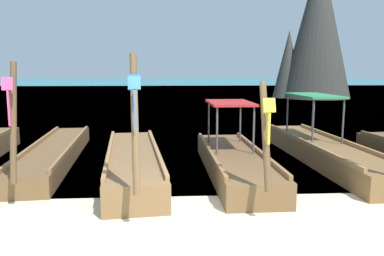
% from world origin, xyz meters
% --- Properties ---
extents(ground, '(120.00, 120.00, 0.00)m').
position_xyz_m(ground, '(0.00, 0.00, 0.00)').
color(ground, beige).
extents(sea_water, '(120.00, 120.00, 0.00)m').
position_xyz_m(sea_water, '(0.00, 61.81, 0.00)').
color(sea_water, '#147A89').
rests_on(sea_water, ground).
extents(longtail_boat_pink_ribbon, '(1.70, 7.27, 2.77)m').
position_xyz_m(longtail_boat_pink_ribbon, '(-3.85, 5.06, 0.26)').
color(longtail_boat_pink_ribbon, brown).
rests_on(longtail_boat_pink_ribbon, ground).
extents(longtail_boat_blue_ribbon, '(1.87, 6.48, 2.89)m').
position_xyz_m(longtail_boat_blue_ribbon, '(-1.49, 3.59, 0.31)').
color(longtail_boat_blue_ribbon, brown).
rests_on(longtail_boat_blue_ribbon, ground).
extents(longtail_boat_yellow_ribbon, '(1.41, 5.93, 2.40)m').
position_xyz_m(longtail_boat_yellow_ribbon, '(1.04, 3.51, 0.33)').
color(longtail_boat_yellow_ribbon, brown).
rests_on(longtail_boat_yellow_ribbon, ground).
extents(longtail_boat_red_ribbon, '(1.49, 7.37, 2.82)m').
position_xyz_m(longtail_boat_red_ribbon, '(3.81, 4.58, 0.34)').
color(longtail_boat_red_ribbon, brown).
rests_on(longtail_boat_red_ribbon, ground).
extents(karst_rock, '(7.07, 6.36, 13.49)m').
position_xyz_m(karst_rock, '(13.07, 29.89, 6.48)').
color(karst_rock, '#383833').
rests_on(karst_rock, ground).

